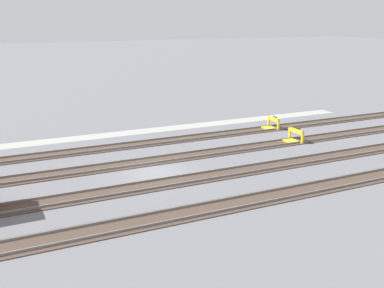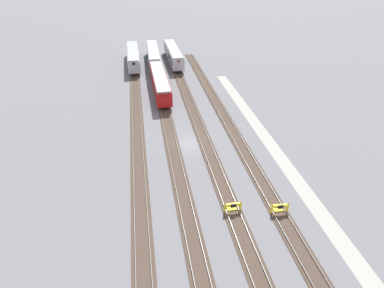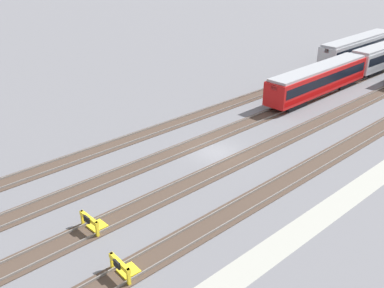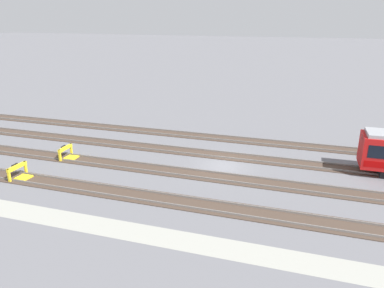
{
  "view_description": "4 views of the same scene",
  "coord_description": "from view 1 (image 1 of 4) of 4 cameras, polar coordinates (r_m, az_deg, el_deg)",
  "views": [
    {
      "loc": [
        10.89,
        29.32,
        10.87
      ],
      "look_at": [
        -2.94,
        0.0,
        1.8
      ],
      "focal_mm": 42.0,
      "sensor_mm": 36.0,
      "label": 1
    },
    {
      "loc": [
        -37.59,
        6.14,
        24.75
      ],
      "look_at": [
        -2.94,
        0.0,
        1.8
      ],
      "focal_mm": 28.0,
      "sensor_mm": 36.0,
      "label": 2
    },
    {
      "loc": [
        -26.6,
        -25.3,
        18.15
      ],
      "look_at": [
        -2.94,
        0.0,
        1.8
      ],
      "focal_mm": 42.0,
      "sensor_mm": 36.0,
      "label": 3
    },
    {
      "loc": [
        6.62,
        -30.49,
        12.97
      ],
      "look_at": [
        -2.94,
        0.0,
        1.8
      ],
      "focal_mm": 35.0,
      "sensor_mm": 36.0,
      "label": 4
    }
  ],
  "objects": [
    {
      "name": "ground_plane",
      "position": [
        33.11,
        -4.62,
        -3.59
      ],
      "size": [
        400.0,
        400.0,
        0.0
      ],
      "primitive_type": "plane",
      "color": "slate"
    },
    {
      "name": "service_walkway",
      "position": [
        44.26,
        -10.23,
        1.16
      ],
      "size": [
        54.0,
        2.0,
        0.01
      ],
      "primitive_type": "cube",
      "color": "#9E9E93",
      "rests_on": "ground"
    },
    {
      "name": "rail_track_nearest",
      "position": [
        40.0,
        -8.5,
        -0.25
      ],
      "size": [
        90.0,
        2.24,
        0.21
      ],
      "color": "#47382D",
      "rests_on": "ground"
    },
    {
      "name": "rail_track_near_inner",
      "position": [
        35.36,
        -6.08,
        -2.29
      ],
      "size": [
        90.0,
        2.24,
        0.21
      ],
      "color": "#47382D",
      "rests_on": "ground"
    },
    {
      "name": "rail_track_middle",
      "position": [
        30.87,
        -2.94,
        -4.92
      ],
      "size": [
        90.0,
        2.24,
        0.21
      ],
      "color": "#47382D",
      "rests_on": "ground"
    },
    {
      "name": "rail_track_far_inner",
      "position": [
        26.59,
        1.28,
        -8.4
      ],
      "size": [
        90.0,
        2.24,
        0.21
      ],
      "color": "#47382D",
      "rests_on": "ground"
    },
    {
      "name": "bumper_stop_nearest_track",
      "position": [
        46.57,
        10.04,
        2.54
      ],
      "size": [
        1.38,
        2.01,
        1.22
      ],
      "color": "yellow",
      "rests_on": "ground"
    },
    {
      "name": "bumper_stop_near_inner_track",
      "position": [
        41.98,
        12.8,
        0.95
      ],
      "size": [
        1.35,
        2.0,
        1.22
      ],
      "color": "yellow",
      "rests_on": "ground"
    }
  ]
}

